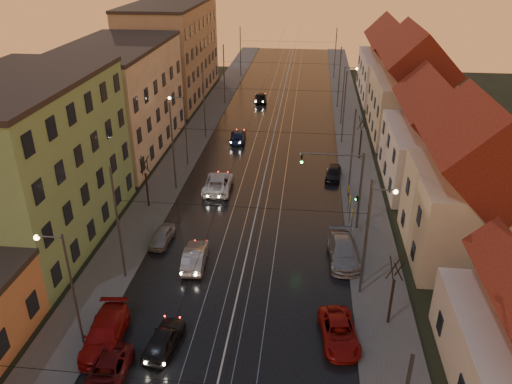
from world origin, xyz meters
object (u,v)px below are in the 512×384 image
(parked_right_2, at_px, (333,173))
(parked_left_2, at_px, (105,334))
(street_lamp_1, at_px, (372,228))
(parked_left_1, at_px, (107,373))
(street_lamp_0, at_px, (66,280))
(driving_car_2, at_px, (218,183))
(driving_car_0, at_px, (164,339))
(driving_car_1, at_px, (195,256))
(parked_right_1, at_px, (343,252))
(driving_car_4, at_px, (261,97))
(parked_left_3, at_px, (162,236))
(traffic_light_mast, at_px, (349,181))
(street_lamp_3, at_px, (346,90))
(driving_car_3, at_px, (238,136))
(street_lamp_2, at_px, (182,124))
(parked_right_0, at_px, (339,332))

(parked_right_2, bearing_deg, parked_left_2, -112.83)
(street_lamp_1, relative_size, parked_left_1, 1.77)
(street_lamp_0, xyz_separation_m, driving_car_2, (4.79, 22.31, -4.10))
(driving_car_0, bearing_deg, driving_car_1, -82.81)
(driving_car_0, bearing_deg, parked_right_1, -129.57)
(driving_car_0, xyz_separation_m, parked_right_2, (11.00, 26.02, -0.05))
(driving_car_4, distance_m, parked_left_3, 41.87)
(traffic_light_mast, bearing_deg, driving_car_2, 152.86)
(traffic_light_mast, bearing_deg, street_lamp_3, 87.73)
(parked_left_1, xyz_separation_m, parked_left_3, (-0.99, 14.66, -0.01))
(driving_car_0, bearing_deg, driving_car_4, -83.71)
(driving_car_4, height_order, parked_right_1, parked_right_1)
(driving_car_3, bearing_deg, parked_left_3, 77.86)
(driving_car_0, bearing_deg, street_lamp_1, -142.17)
(traffic_light_mast, distance_m, driving_car_1, 14.12)
(street_lamp_1, bearing_deg, parked_left_2, -154.97)
(driving_car_0, height_order, driving_car_3, driving_car_0)
(driving_car_2, xyz_separation_m, parked_left_2, (-3.15, -22.04, -0.01))
(street_lamp_3, distance_m, parked_right_2, 18.29)
(driving_car_3, xyz_separation_m, parked_left_2, (-3.16, -35.93, 0.10))
(traffic_light_mast, bearing_deg, parked_right_2, 94.03)
(parked_right_1, bearing_deg, driving_car_2, 133.14)
(parked_left_1, height_order, parked_left_3, parked_left_1)
(traffic_light_mast, bearing_deg, parked_left_2, -134.49)
(parked_left_2, bearing_deg, street_lamp_3, 63.48)
(parked_left_3, bearing_deg, parked_right_1, 0.23)
(driving_car_1, xyz_separation_m, parked_right_2, (11.05, 17.08, -0.11))
(street_lamp_2, bearing_deg, street_lamp_3, 41.31)
(street_lamp_1, bearing_deg, driving_car_4, 105.07)
(driving_car_2, xyz_separation_m, parked_right_0, (11.23, -20.20, -0.13))
(parked_left_2, height_order, parked_right_1, parked_right_1)
(driving_car_0, height_order, parked_left_1, driving_car_0)
(driving_car_1, xyz_separation_m, driving_car_3, (-0.52, 26.97, -0.08))
(parked_left_1, relative_size, parked_right_0, 0.96)
(street_lamp_1, relative_size, driving_car_4, 1.78)
(street_lamp_0, relative_size, street_lamp_3, 1.00)
(parked_right_2, bearing_deg, traffic_light_mast, -79.31)
(street_lamp_3, height_order, parked_left_1, street_lamp_3)
(parked_right_0, xyz_separation_m, parked_right_1, (0.68, 8.97, 0.14))
(street_lamp_0, xyz_separation_m, driving_car_3, (4.80, 36.19, -4.21))
(driving_car_2, bearing_deg, parked_right_0, 117.12)
(parked_right_1, relative_size, parked_right_2, 1.45)
(street_lamp_1, relative_size, traffic_light_mast, 1.11)
(driving_car_3, xyz_separation_m, parked_left_1, (-1.91, -38.83, -0.04))
(traffic_light_mast, xyz_separation_m, driving_car_4, (-11.19, 37.70, -3.83))
(driving_car_1, height_order, driving_car_2, driving_car_2)
(parked_left_2, bearing_deg, street_lamp_0, -176.65)
(street_lamp_2, bearing_deg, driving_car_2, -49.91)
(parked_left_1, bearing_deg, street_lamp_3, 69.28)
(parked_left_2, xyz_separation_m, parked_left_3, (0.25, 11.76, -0.16))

